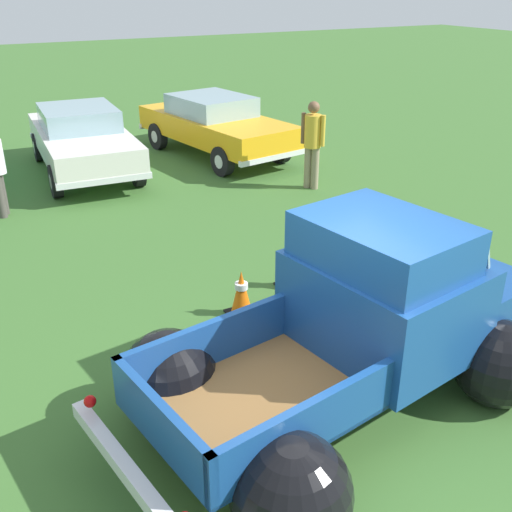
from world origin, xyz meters
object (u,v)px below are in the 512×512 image
at_px(lane_cone_0, 241,293).
at_px(show_car_1, 82,138).
at_px(lane_cone_1, 291,267).
at_px(show_car_2, 215,124).
at_px(vintage_pickup_truck, 363,331).
at_px(spectator_0, 313,139).

bearing_deg(lane_cone_0, show_car_1, 92.05).
distance_m(show_car_1, lane_cone_1, 7.02).
bearing_deg(show_car_1, show_car_2, 91.31).
xyz_separation_m(vintage_pickup_truck, lane_cone_1, (0.60, 2.38, -0.45)).
bearing_deg(show_car_1, lane_cone_1, 13.38).
xyz_separation_m(show_car_2, lane_cone_0, (-2.91, -7.14, -0.47)).
distance_m(show_car_1, show_car_2, 3.17).
height_order(vintage_pickup_truck, lane_cone_0, vintage_pickup_truck).
height_order(show_car_2, spectator_0, spectator_0).
bearing_deg(lane_cone_1, show_car_2, 73.97).
distance_m(vintage_pickup_truck, lane_cone_1, 2.49).
xyz_separation_m(show_car_2, spectator_0, (0.69, -3.22, 0.24)).
relative_size(vintage_pickup_truck, show_car_1, 1.06).
bearing_deg(lane_cone_0, lane_cone_1, 20.36).
relative_size(lane_cone_0, lane_cone_1, 1.00).
distance_m(vintage_pickup_truck, show_car_2, 9.51).
distance_m(spectator_0, lane_cone_1, 4.49).
bearing_deg(lane_cone_1, vintage_pickup_truck, -104.18).
height_order(show_car_1, spectator_0, spectator_0).
xyz_separation_m(lane_cone_0, lane_cone_1, (0.96, 0.36, 0.00)).
bearing_deg(show_car_2, lane_cone_1, -25.61).
bearing_deg(show_car_1, lane_cone_0, 5.39).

